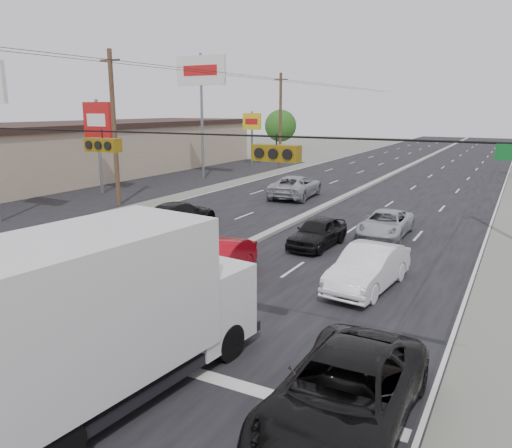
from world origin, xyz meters
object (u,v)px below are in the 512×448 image
Objects in this scene: box_truck at (111,312)px; black_suv at (344,395)px; queue_car_b at (368,268)px; oncoming_near at (180,215)px; utility_pole_left_b at (114,128)px; queue_car_c at (385,224)px; utility_pole_left_c at (280,120)px; tan_sedan at (12,361)px; oncoming_far at (296,187)px; pole_sign_mid at (98,125)px; pole_sign_far at (252,126)px; tree_left_far at (281,126)px; red_sedan at (218,262)px; queue_car_a at (318,233)px; pole_sign_billboard at (201,79)px.

black_suv is at bearing 19.96° from box_truck.
queue_car_b is 12.55m from oncoming_near.
box_truck is 10.00m from queue_car_b.
utility_pole_left_b reaches higher than black_suv.
utility_pole_left_c is at bearing 125.33° from queue_car_c.
tan_sedan reaches higher than queue_car_c.
utility_pole_left_c is at bearing 126.07° from queue_car_b.
oncoming_far is (9.24, -16.67, -4.30)m from utility_pole_left_c.
oncoming_far is at bearing 115.67° from black_suv.
box_truck reaches higher than black_suv.
oncoming_near is at bearing -162.63° from queue_car_c.
utility_pole_left_b and utility_pole_left_c have the same top height.
queue_car_c is 0.80× the size of oncoming_far.
pole_sign_far is (1.00, 22.00, -0.71)m from pole_sign_mid.
oncoming_far is (-9.90, 16.00, 0.03)m from queue_car_b.
black_suv is 0.96× the size of oncoming_far.
pole_sign_mid reaches higher than box_truck.
tree_left_far is at bearing -68.01° from oncoming_far.
oncoming_near is at bearing 127.99° from box_truck.
tree_left_far is at bearing 101.92° from utility_pole_left_b.
pole_sign_far is 1.04× the size of oncoming_far.
tree_left_far is 1.37× the size of red_sedan.
utility_pole_left_c is at bearing -71.49° from oncoming_near.
queue_car_a is at bearing -12.04° from utility_pole_left_b.
red_sedan is 0.77× the size of oncoming_far.
oncoming_far is (18.74, -36.67, -2.91)m from tree_left_far.
queue_car_a is at bearing 98.38° from box_truck.
black_suv is 13.69m from queue_car_a.
queue_car_c is (19.82, -12.85, -8.22)m from pole_sign_billboard.
queue_car_a is (1.60, 6.17, -0.04)m from red_sedan.
utility_pole_left_c is 1.63× the size of tree_left_far.
pole_sign_far is at bearing 130.31° from queue_car_c.
pole_sign_far is (-3.50, -0.00, -0.70)m from utility_pole_left_c.
utility_pole_left_c is 37.43m from red_sedan.
queue_car_c is at bearing 90.29° from box_truck.
pole_sign_mid is at bearing 143.28° from black_suv.
utility_pole_left_b reaches higher than tan_sedan.
queue_car_a is (-5.48, 12.55, -0.07)m from black_suv.
box_truck is at bearing -67.68° from tree_left_far.
box_truck is (25.48, -62.07, -1.71)m from tree_left_far.
box_truck is 13.83m from queue_car_a.
tan_sedan is (13.90, -43.14, -4.31)m from utility_pole_left_c.
red_sedan is 10.39m from queue_car_c.
pole_sign_far is 0.98× the size of tree_left_far.
utility_pole_left_c reaches higher than pole_sign_mid.
oncoming_far reaches higher than queue_car_c.
oncoming_near is (11.92, -6.16, -4.41)m from pole_sign_mid.
utility_pole_left_b is 1.81× the size of black_suv.
pole_sign_billboard is at bearing -82.87° from pole_sign_far.
utility_pole_left_c is 46.13m from black_suv.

